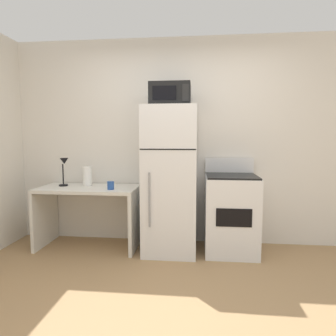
# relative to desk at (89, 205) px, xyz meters

# --- Properties ---
(ground_plane) EXTENTS (12.00, 12.00, 0.00)m
(ground_plane) POSITION_rel_desk_xyz_m (1.12, -1.33, -0.53)
(ground_plane) COLOR #9E7A51
(wall_back_white) EXTENTS (5.00, 0.10, 2.60)m
(wall_back_white) POSITION_rel_desk_xyz_m (1.12, 0.37, 0.77)
(wall_back_white) COLOR silver
(wall_back_white) RESTS_ON ground
(desk) EXTENTS (1.20, 0.61, 0.75)m
(desk) POSITION_rel_desk_xyz_m (0.00, 0.00, 0.00)
(desk) COLOR silver
(desk) RESTS_ON ground
(desk_lamp) EXTENTS (0.14, 0.12, 0.35)m
(desk_lamp) POSITION_rel_desk_xyz_m (-0.33, 0.04, 0.46)
(desk_lamp) COLOR black
(desk_lamp) RESTS_ON desk
(coffee_mug) EXTENTS (0.08, 0.08, 0.09)m
(coffee_mug) POSITION_rel_desk_xyz_m (0.32, -0.14, 0.27)
(coffee_mug) COLOR #264C99
(coffee_mug) RESTS_ON desk
(paper_towel_roll) EXTENTS (0.11, 0.11, 0.24)m
(paper_towel_roll) POSITION_rel_desk_xyz_m (-0.05, 0.10, 0.34)
(paper_towel_roll) COLOR white
(paper_towel_roll) RESTS_ON desk
(refrigerator) EXTENTS (0.61, 0.67, 1.71)m
(refrigerator) POSITION_rel_desk_xyz_m (1.01, -0.02, 0.33)
(refrigerator) COLOR white
(refrigerator) RESTS_ON ground
(microwave) EXTENTS (0.46, 0.35, 0.26)m
(microwave) POSITION_rel_desk_xyz_m (1.01, -0.04, 1.31)
(microwave) COLOR black
(microwave) RESTS_ON refrigerator
(oven_range) EXTENTS (0.60, 0.61, 1.10)m
(oven_range) POSITION_rel_desk_xyz_m (1.72, 0.01, -0.06)
(oven_range) COLOR white
(oven_range) RESTS_ON ground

